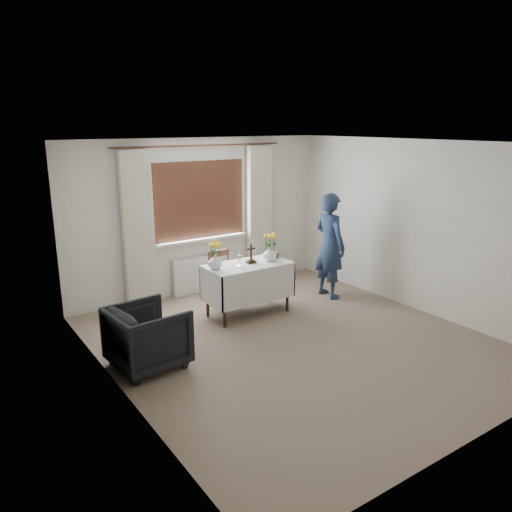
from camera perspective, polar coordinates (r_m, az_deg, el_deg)
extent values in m
plane|color=gray|center=(6.52, 4.43, -9.74)|extent=(5.00, 5.00, 0.00)
cube|color=silver|center=(7.26, -0.93, -3.81)|extent=(1.24, 0.64, 0.76)
imported|color=black|center=(5.89, -12.27, -9.01)|extent=(0.87, 0.85, 0.73)
imported|color=navy|center=(7.97, 8.43, 1.17)|extent=(0.42, 0.62, 1.68)
cube|color=silver|center=(8.31, -5.97, -2.02)|extent=(1.10, 0.10, 0.60)
imported|color=white|center=(6.91, -4.70, -0.64)|extent=(0.27, 0.27, 0.21)
imported|color=white|center=(7.28, 1.58, 0.26)|extent=(0.26, 0.26, 0.21)
cylinder|color=brown|center=(7.50, 1.88, 0.15)|extent=(0.26, 0.26, 0.08)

